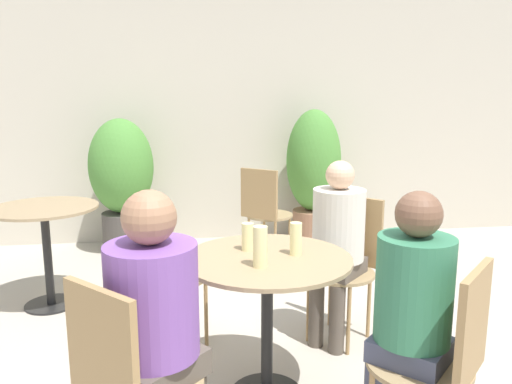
# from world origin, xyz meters

# --- Properties ---
(storefront_wall) EXTENTS (10.00, 0.06, 3.00)m
(storefront_wall) POSITION_xyz_m (0.00, 3.24, 1.50)
(storefront_wall) COLOR beige
(storefront_wall) RESTS_ON ground_plane
(cafe_table_near) EXTENTS (0.84, 0.84, 0.75)m
(cafe_table_near) POSITION_xyz_m (-0.06, 0.23, 0.61)
(cafe_table_near) COLOR black
(cafe_table_near) RESTS_ON ground_plane
(cafe_table_far) EXTENTS (0.76, 0.76, 0.75)m
(cafe_table_far) POSITION_xyz_m (-1.47, 1.58, 0.59)
(cafe_table_far) COLOR black
(cafe_table_far) RESTS_ON ground_plane
(bistro_chair_0) EXTENTS (0.49, 0.49, 0.90)m
(bistro_chair_0) POSITION_xyz_m (-0.68, -0.38, 0.54)
(bistro_chair_0) COLOR #997F56
(bistro_chair_0) RESTS_ON ground_plane
(bistro_chair_1) EXTENTS (0.49, 0.49, 0.90)m
(bistro_chair_1) POSITION_xyz_m (0.56, -0.39, 0.54)
(bistro_chair_1) COLOR #997F56
(bistro_chair_1) RESTS_ON ground_plane
(bistro_chair_2) EXTENTS (0.49, 0.49, 0.90)m
(bistro_chair_2) POSITION_xyz_m (0.56, 0.84, 0.54)
(bistro_chair_2) COLOR #997F56
(bistro_chair_2) RESTS_ON ground_plane
(bistro_chair_3) EXTENTS (0.49, 0.49, 0.90)m
(bistro_chair_3) POSITION_xyz_m (0.25, 2.28, 0.54)
(bistro_chair_3) COLOR #997F56
(bistro_chair_3) RESTS_ON ground_plane
(bistro_chair_4) EXTENTS (0.49, 0.47, 0.90)m
(bistro_chair_4) POSITION_xyz_m (-0.62, 0.82, 0.54)
(bistro_chair_4) COLOR #997F56
(bistro_chair_4) RESTS_ON ground_plane
(seated_person_0) EXTENTS (0.44, 0.44, 1.20)m
(seated_person_0) POSITION_xyz_m (-0.57, -0.28, 0.71)
(seated_person_0) COLOR brown
(seated_person_0) RESTS_ON ground_plane
(seated_person_1) EXTENTS (0.39, 0.39, 1.17)m
(seated_person_1) POSITION_xyz_m (0.45, -0.28, 0.70)
(seated_person_1) COLOR #42475B
(seated_person_1) RESTS_ON ground_plane
(seated_person_2) EXTENTS (0.40, 0.40, 1.16)m
(seated_person_2) POSITION_xyz_m (0.46, 0.74, 0.69)
(seated_person_2) COLOR brown
(seated_person_2) RESTS_ON ground_plane
(beer_glass_0) EXTENTS (0.07, 0.07, 0.19)m
(beer_glass_0) POSITION_xyz_m (-0.11, 0.09, 0.85)
(beer_glass_0) COLOR beige
(beer_glass_0) RESTS_ON cafe_table_near
(beer_glass_1) EXTENTS (0.06, 0.06, 0.16)m
(beer_glass_1) POSITION_xyz_m (0.09, 0.25, 0.84)
(beer_glass_1) COLOR beige
(beer_glass_1) RESTS_ON cafe_table_near
(beer_glass_2) EXTENTS (0.06, 0.06, 0.14)m
(beer_glass_2) POSITION_xyz_m (-0.14, 0.35, 0.83)
(beer_glass_2) COLOR beige
(beer_glass_2) RESTS_ON cafe_table_near
(potted_plant_0) EXTENTS (0.62, 0.62, 1.33)m
(potted_plant_0) POSITION_xyz_m (-1.07, 2.83, 0.75)
(potted_plant_0) COLOR #47423D
(potted_plant_0) RESTS_ON ground_plane
(potted_plant_1) EXTENTS (0.56, 0.56, 1.40)m
(potted_plant_1) POSITION_xyz_m (0.86, 2.87, 0.77)
(potted_plant_1) COLOR #93664C
(potted_plant_1) RESTS_ON ground_plane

